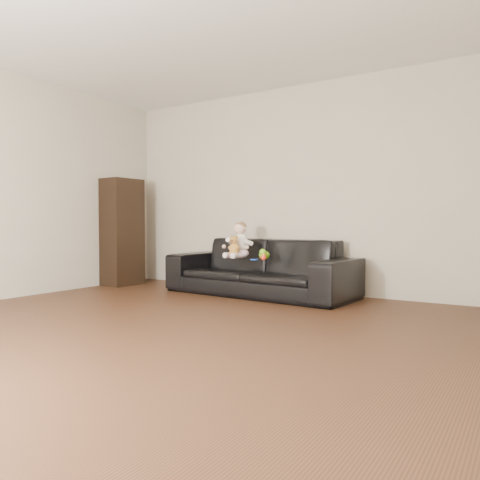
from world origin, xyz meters
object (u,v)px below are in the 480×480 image
Objects in this scene: baby at (239,242)px; toy_green at (264,255)px; cabinet at (122,232)px; toy_blue_disc at (254,259)px; toy_rattle at (264,257)px; sofa at (260,267)px; teddy_bear at (234,245)px.

toy_green is (0.36, -0.03, -0.14)m from baby.
toy_blue_disc is (2.19, -0.06, -0.29)m from cabinet.
baby is at bearing 161.31° from toy_rattle.
teddy_bear is at bearing -124.18° from sofa.
cabinet is at bearing -155.71° from teddy_bear.
sofa is 0.39m from baby.
sofa is 10.28× the size of teddy_bear.
baby is 1.96× the size of teddy_bear.
toy_blue_disc is (0.08, -0.28, 0.11)m from sofa.
toy_rattle is at bearing 6.44° from toy_blue_disc.
toy_rattle is (0.20, -0.26, 0.14)m from sofa.
cabinet reaches higher than toy_blue_disc.
cabinet is 1.90m from baby.
toy_blue_disc is at bearing -15.18° from baby.
cabinet is 10.14× the size of toy_green.
baby is 0.14m from teddy_bear.
cabinet is 1.91m from teddy_bear.
toy_rattle is at bearing 24.81° from teddy_bear.
cabinet is 2.32m from toy_rattle.
toy_green is (0.15, -0.15, 0.16)m from sofa.
toy_green reaches higher than toy_blue_disc.
sofa is 1.55× the size of cabinet.
teddy_bear is at bearing 176.29° from toy_blue_disc.
teddy_bear is at bearing -73.36° from baby.
baby is at bearing 175.56° from toy_green.
toy_green is at bearing 4.78° from cabinet.
baby is (-0.21, -0.12, 0.30)m from sofa.
baby is at bearing 152.42° from toy_blue_disc.
toy_green is at bearing 115.12° from toy_rattle.
sofa is 5.24× the size of baby.
teddy_bear is 1.53× the size of toy_green.
sofa is 15.76× the size of toy_green.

